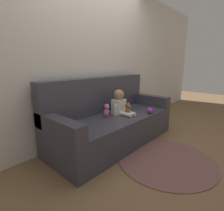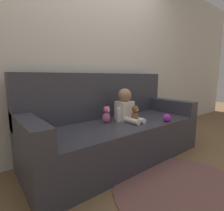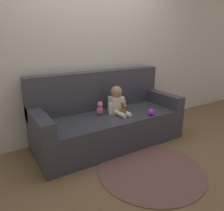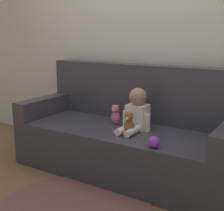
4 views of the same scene
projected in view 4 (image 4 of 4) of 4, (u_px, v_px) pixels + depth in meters
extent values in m
plane|color=brown|center=(124.00, 171.00, 3.01)|extent=(12.00, 12.00, 0.00)
cube|color=silver|center=(150.00, 33.00, 3.14)|extent=(8.00, 0.05, 2.60)
cube|color=#383842|center=(124.00, 150.00, 2.96)|extent=(2.08, 0.84, 0.44)
cube|color=#383842|center=(141.00, 92.00, 3.13)|extent=(2.08, 0.18, 0.56)
cube|color=#383842|center=(48.00, 105.00, 3.39)|extent=(0.16, 0.84, 0.19)
cube|color=white|center=(137.00, 117.00, 2.84)|extent=(0.18, 0.16, 0.23)
sphere|color=#A37A5B|center=(138.00, 97.00, 2.80)|extent=(0.16, 0.16, 0.16)
cylinder|color=white|center=(123.00, 130.00, 2.74)|extent=(0.06, 0.20, 0.06)
cylinder|color=white|center=(132.00, 131.00, 2.69)|extent=(0.06, 0.20, 0.06)
cylinder|color=white|center=(126.00, 119.00, 2.89)|extent=(0.05, 0.05, 0.16)
cylinder|color=white|center=(147.00, 123.00, 2.77)|extent=(0.05, 0.05, 0.16)
ellipsoid|color=brown|center=(129.00, 127.00, 2.71)|extent=(0.09, 0.08, 0.13)
sphere|color=brown|center=(129.00, 117.00, 2.69)|extent=(0.08, 0.08, 0.08)
sphere|color=brown|center=(126.00, 113.00, 2.70)|extent=(0.02, 0.02, 0.02)
sphere|color=brown|center=(132.00, 114.00, 2.67)|extent=(0.02, 0.02, 0.02)
sphere|color=beige|center=(127.00, 118.00, 2.66)|extent=(0.03, 0.03, 0.03)
ellipsoid|color=#DB6699|center=(116.00, 118.00, 3.01)|extent=(0.09, 0.08, 0.13)
sphere|color=#DB6699|center=(115.00, 109.00, 2.99)|extent=(0.08, 0.08, 0.08)
sphere|color=#DB6699|center=(113.00, 106.00, 2.99)|extent=(0.02, 0.02, 0.02)
sphere|color=#DB6699|center=(118.00, 106.00, 2.97)|extent=(0.02, 0.02, 0.02)
sphere|color=beige|center=(114.00, 110.00, 2.96)|extent=(0.03, 0.03, 0.03)
sphere|color=purple|center=(154.00, 142.00, 2.38)|extent=(0.09, 0.09, 0.09)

